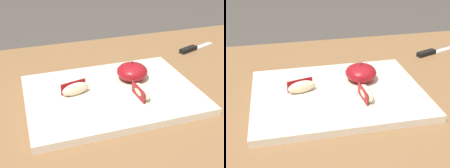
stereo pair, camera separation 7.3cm
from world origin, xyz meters
TOP-DOWN VIEW (x-y plane):
  - dining_table at (0.00, 0.00)m, footprint 1.19×0.80m
  - cutting_board at (-0.06, -0.01)m, footprint 0.42×0.31m
  - apple_half_skin_up at (0.01, 0.03)m, footprint 0.08×0.08m
  - apple_wedge_left at (-0.15, 0.00)m, footprint 0.07×0.04m
  - apple_wedge_back at (0.00, -0.06)m, footprint 0.03×0.07m
  - paring_knife at (0.29, 0.19)m, footprint 0.16×0.07m

SIDE VIEW (x-z plane):
  - dining_table at x=0.00m, z-range 0.26..0.99m
  - paring_knife at x=0.29m, z-range 0.74..0.75m
  - cutting_board at x=-0.06m, z-range 0.74..0.76m
  - apple_wedge_left at x=-0.15m, z-range 0.76..0.79m
  - apple_wedge_back at x=0.00m, z-range 0.76..0.79m
  - apple_half_skin_up at x=0.01m, z-range 0.75..0.80m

